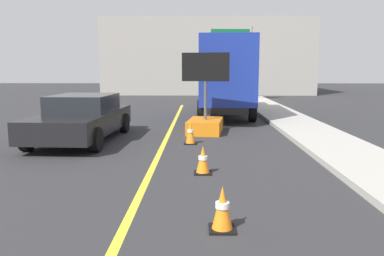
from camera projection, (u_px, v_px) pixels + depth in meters
lane_center_stripe at (125, 225)px, 5.37m from camera, size 0.14×36.00×0.01m
arrow_board_trailer at (205, 119)px, 13.15m from camera, size 1.60×1.93×2.70m
box_truck at (225, 75)px, 17.62m from camera, size 2.59×7.47×3.48m
pickup_car at (82, 118)px, 11.67m from camera, size 2.24×4.88×1.38m
highway_guide_sign at (239, 50)px, 25.88m from camera, size 2.79×0.28×5.00m
far_building_block at (207, 58)px, 35.44m from camera, size 17.78×8.93×6.35m
traffic_cone_mid_lane at (222, 209)px, 5.16m from camera, size 0.36×0.36×0.62m
traffic_cone_far_lane at (203, 160)px, 7.98m from camera, size 0.36×0.36×0.59m
traffic_cone_curbside at (190, 133)px, 11.15m from camera, size 0.36×0.36×0.67m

